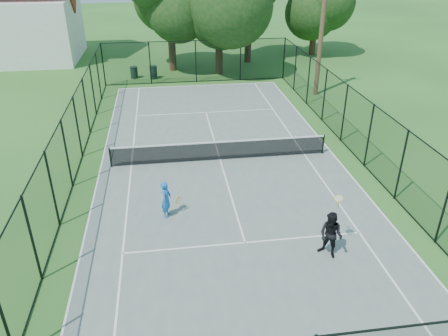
{
  "coord_description": "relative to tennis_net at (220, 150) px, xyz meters",
  "views": [
    {
      "loc": [
        -2.41,
        -18.2,
        9.26
      ],
      "look_at": [
        -0.24,
        -3.0,
        1.2
      ],
      "focal_mm": 35.0,
      "sensor_mm": 36.0,
      "label": 1
    }
  ],
  "objects": [
    {
      "name": "player_blue",
      "position": [
        -2.58,
        -4.37,
        0.2
      ],
      "size": [
        0.83,
        0.61,
        1.44
      ],
      "color": "blue",
      "rests_on": "tennis_court"
    },
    {
      "name": "fence",
      "position": [
        0.0,
        0.0,
        0.92
      ],
      "size": [
        13.1,
        26.1,
        3.0
      ],
      "color": "black",
      "rests_on": "ground"
    },
    {
      "name": "tennis_court",
      "position": [
        0.0,
        0.0,
        -0.55
      ],
      "size": [
        11.0,
        24.0,
        0.06
      ],
      "primitive_type": "cube",
      "color": "slate",
      "rests_on": "ground"
    },
    {
      "name": "trash_bin_right",
      "position": [
        -3.09,
        14.31,
        -0.09
      ],
      "size": [
        0.58,
        0.58,
        0.96
      ],
      "color": "black",
      "rests_on": "ground"
    },
    {
      "name": "tree_near_right",
      "position": [
        4.82,
        18.28,
        4.38
      ],
      "size": [
        5.66,
        5.66,
        7.81
      ],
      "color": "#332114",
      "rests_on": "ground"
    },
    {
      "name": "utility_pole",
      "position": [
        7.69,
        9.0,
        3.71
      ],
      "size": [
        1.4,
        0.3,
        8.44
      ],
      "color": "#4C3823",
      "rests_on": "ground"
    },
    {
      "name": "tennis_net",
      "position": [
        0.0,
        0.0,
        0.0
      ],
      "size": [
        10.08,
        0.08,
        0.95
      ],
      "color": "black",
      "rests_on": "tennis_court"
    },
    {
      "name": "player_black",
      "position": [
        2.58,
        -7.44,
        0.29
      ],
      "size": [
        0.98,
        1.19,
        2.02
      ],
      "color": "black",
      "rests_on": "tennis_court"
    },
    {
      "name": "tree_far_right",
      "position": [
        11.1,
        20.16,
        3.47
      ],
      "size": [
        4.95,
        4.95,
        6.54
      ],
      "color": "#332114",
      "rests_on": "ground"
    },
    {
      "name": "tree_near_mid",
      "position": [
        1.95,
        15.05,
        4.36
      ],
      "size": [
        6.13,
        6.13,
        8.02
      ],
      "color": "#332114",
      "rests_on": "ground"
    },
    {
      "name": "ground",
      "position": [
        0.0,
        0.0,
        -0.58
      ],
      "size": [
        120.0,
        120.0,
        0.0
      ],
      "primitive_type": "plane",
      "color": "#285A1F"
    },
    {
      "name": "trash_bin_left",
      "position": [
        -4.53,
        14.64,
        -0.14
      ],
      "size": [
        0.58,
        0.58,
        0.87
      ],
      "color": "black",
      "rests_on": "ground"
    }
  ]
}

